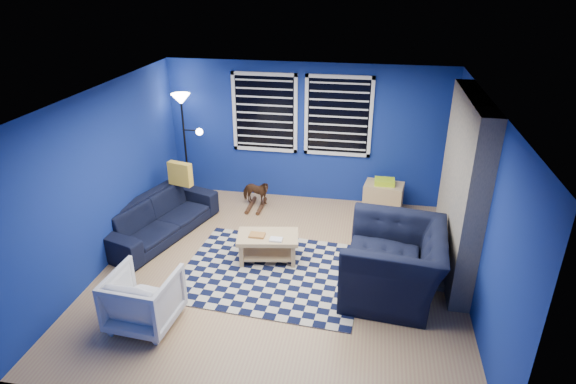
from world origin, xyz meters
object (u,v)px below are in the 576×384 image
Objects in this scene: sofa at (159,217)px; coffee_table at (268,242)px; tv at (454,142)px; rocking_horse at (256,192)px; floor_lamp at (183,114)px; armchair_big at (394,262)px; armchair_bent at (144,299)px; cabinet at (383,198)px.

sofa is 1.92m from coffee_table.
rocking_horse is at bearing -178.42° from tv.
sofa is 1.93m from floor_lamp.
armchair_bent is at bearing -63.55° from armchair_big.
armchair_big is at bearing -78.54° from cabinet.
armchair_big is at bearing -14.64° from coffee_table.
cabinet is at bearing 173.72° from tv.
tv is 3.44m from rocking_horse.
sofa is at bearing 166.71° from coffee_table.
tv is 3.38m from coffee_table.
rocking_horse is (0.57, 3.27, -0.05)m from armchair_bent.
rocking_horse is (-3.26, -0.09, -1.10)m from tv.
rocking_horse is 0.57× the size of coffee_table.
armchair_bent is at bearing -120.42° from cabinet.
coffee_table is at bearing -146.84° from tv.
armchair_bent is at bearing -179.54° from rocking_horse.
tv is 2.57m from armchair_big.
coffee_table is at bearing -121.35° from armchair_bent.
armchair_bent is 4.47m from cabinet.
cabinet is 3.79m from floor_lamp.
cabinet is (2.81, 3.47, -0.07)m from armchair_bent.
coffee_table is (0.58, -1.66, 0.00)m from rocking_horse.
sofa is at bearing 143.91° from rocking_horse.
rocking_horse is 1.86m from floor_lamp.
armchair_bent reaches higher than sofa.
coffee_table is (-2.68, -1.75, -1.10)m from tv.
tv is at bearing 162.78° from armchair_big.
coffee_table is (1.15, 1.61, -0.05)m from armchair_bent.
tv is at bearing -1.42° from floor_lamp.
rocking_horse is 0.77× the size of cabinet.
floor_lamp is (-4.57, 0.11, 0.21)m from tv.
armchair_big reaches higher than sofa.
armchair_bent reaches higher than coffee_table.
coffee_table is at bearing -123.07° from cabinet.
tv reaches higher than armchair_bent.
rocking_horse is 2.24m from cabinet.
coffee_table is at bearing -99.59° from armchair_big.
sofa reaches higher than rocking_horse.
cabinet is 0.36× the size of floor_lamp.
armchair_big is 1.83× the size of armchair_bent.
rocking_horse is at bearing -166.30° from cabinet.
sofa is at bearing -149.47° from cabinet.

